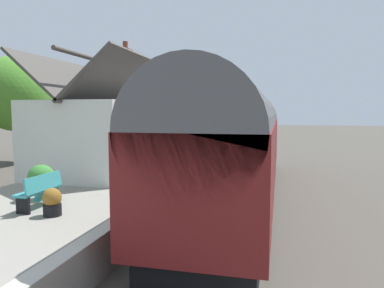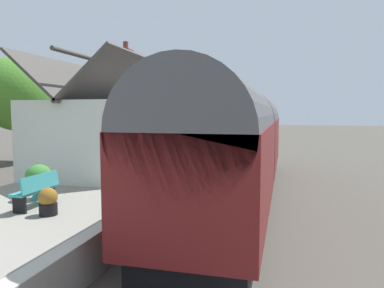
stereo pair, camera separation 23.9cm
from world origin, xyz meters
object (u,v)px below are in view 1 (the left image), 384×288
Objects in this scene: bench_by_lamp at (40,190)px; planter_bench_left at (205,145)px; bench_platform_end at (180,146)px; planter_corner_building at (159,147)px; lamp_post_platform at (221,112)px; station_sign_board at (216,130)px; planter_edge_far at (52,202)px; tree_distant at (93,97)px; planter_bench_right at (166,149)px; station_building at (107,133)px; train at (240,141)px; bench_mid_platform at (189,142)px; planter_edge_near at (197,154)px; planter_under_sign at (41,180)px; tree_mid_background at (14,94)px; planter_by_door at (199,148)px.

planter_bench_left is at bearing -4.27° from bench_by_lamp.
bench_platform_end is 1.21m from planter_corner_building.
lamp_post_platform reaches higher than station_sign_board.
planter_edge_far is 19.82m from tree_distant.
bench_platform_end reaches higher than planter_bench_right.
bench_platform_end is 2.07× the size of planter_edge_far.
lamp_post_platform is at bearing -11.65° from station_building.
train is 21.40× the size of planter_bench_right.
bench_mid_platform is at bearing -102.92° from tree_distant.
planter_bench_left is 5.18m from planter_edge_near.
planter_under_sign is 16.20m from station_sign_board.
planter_edge_far reaches higher than planter_edge_near.
tree_mid_background is (-4.64, 12.47, 2.45)m from station_sign_board.
planter_bench_right is at bearing 164.19° from station_sign_board.
bench_mid_platform is 1.33× the size of planter_under_sign.
station_sign_board is at bearing -15.81° from planter_bench_right.
train is 11.87× the size of bench_platform_end.
bench_by_lamp is 16.64m from tree_mid_background.
planter_bench_right is (10.76, 0.11, -0.05)m from bench_by_lamp.
train is at bearing -43.51° from planter_under_sign.
planter_edge_near is 0.60× the size of station_sign_board.
planter_under_sign is at bearing 34.57° from bench_by_lamp.
planter_edge_far is at bearing -173.10° from planter_corner_building.
tree_distant is (4.84, -2.94, -0.06)m from tree_mid_background.
station_building is 5.34m from planter_edge_near.
planter_corner_building is 0.92× the size of planter_edge_near.
lamp_post_platform is at bearing -6.77° from planter_under_sign.
station_building is 4.97× the size of bench_by_lamp.
planter_bench_right is 9.97m from planter_under_sign.
planter_bench_right reaches higher than planter_edge_near.
train reaches higher than bench_by_lamp.
bench_platform_end is at bearing -1.53° from bench_by_lamp.
train is 5.02m from planter_edge_near.
lamp_post_platform is at bearing -77.99° from tree_distant.
planter_bench_right is 2.84m from planter_by_door.
planter_bench_left is (9.44, -2.25, -1.28)m from station_building.
station_building is at bearing 168.42° from planter_bench_right.
train is 7.34m from bench_platform_end.
train is 10.18m from bench_mid_platform.
planter_corner_building is 10.61m from tree_mid_background.
planter_edge_far is 10.74m from planter_edge_near.
tree_mid_background reaches higher than planter_edge_near.
station_building reaches higher than station_sign_board.
bench_platform_end is at bearing -121.11° from tree_distant.
planter_corner_building is (11.54, 0.76, -0.02)m from bench_by_lamp.
train is 5.54m from station_building.
planter_edge_near is at bearing -178.63° from station_sign_board.
planter_bench_right is at bearing -128.85° from tree_distant.
bench_platform_end is at bearing -90.65° from tree_mid_background.
planter_under_sign reaches higher than planter_edge_far.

